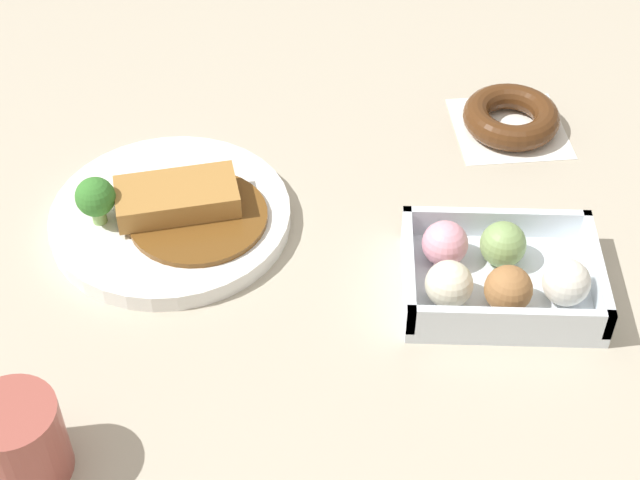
# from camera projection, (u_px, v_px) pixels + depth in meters

# --- Properties ---
(ground_plane) EXTENTS (1.60, 1.60, 0.00)m
(ground_plane) POSITION_uv_depth(u_px,v_px,m) (293.00, 248.00, 0.95)
(ground_plane) COLOR #B2A893
(curry_plate) EXTENTS (0.24, 0.24, 0.07)m
(curry_plate) POSITION_uv_depth(u_px,v_px,m) (170.00, 213.00, 0.96)
(curry_plate) COLOR white
(curry_plate) RESTS_ON ground_plane
(donut_box) EXTENTS (0.18, 0.14, 0.06)m
(donut_box) POSITION_uv_depth(u_px,v_px,m) (497.00, 275.00, 0.89)
(donut_box) COLOR silver
(donut_box) RESTS_ON ground_plane
(chocolate_ring_donut) EXTENTS (0.14, 0.14, 0.03)m
(chocolate_ring_donut) POSITION_uv_depth(u_px,v_px,m) (511.00, 118.00, 1.07)
(chocolate_ring_donut) COLOR white
(chocolate_ring_donut) RESTS_ON ground_plane
(coffee_mug) EXTENTS (0.07, 0.07, 0.07)m
(coffee_mug) POSITION_uv_depth(u_px,v_px,m) (20.00, 441.00, 0.74)
(coffee_mug) COLOR #9E4C42
(coffee_mug) RESTS_ON ground_plane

